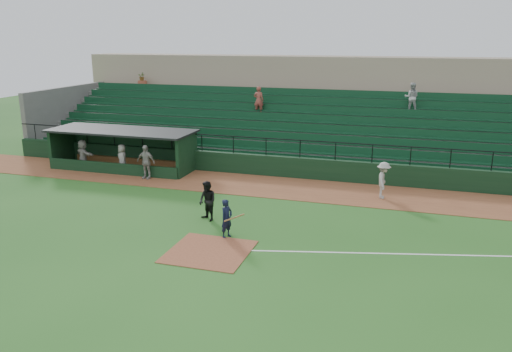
% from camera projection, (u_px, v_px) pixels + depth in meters
% --- Properties ---
extents(ground, '(90.00, 90.00, 0.00)m').
position_uv_depth(ground, '(219.00, 242.00, 20.26)').
color(ground, '#255A1D').
rests_on(ground, ground).
extents(warning_track, '(40.00, 4.00, 0.03)m').
position_uv_depth(warning_track, '(272.00, 187.00, 27.63)').
color(warning_track, brown).
rests_on(warning_track, ground).
extents(home_plate_dirt, '(3.00, 3.00, 0.03)m').
position_uv_depth(home_plate_dirt, '(209.00, 251.00, 19.33)').
color(home_plate_dirt, brown).
rests_on(home_plate_dirt, ground).
extents(foul_line, '(17.49, 4.44, 0.01)m').
position_uv_depth(foul_line, '(431.00, 255.00, 19.09)').
color(foul_line, white).
rests_on(foul_line, ground).
extents(stadium_structure, '(38.00, 13.08, 6.40)m').
position_uv_depth(stadium_structure, '(306.00, 121.00, 34.81)').
color(stadium_structure, black).
rests_on(stadium_structure, ground).
extents(dugout, '(8.90, 3.20, 2.42)m').
position_uv_depth(dugout, '(127.00, 146.00, 31.49)').
color(dugout, black).
rests_on(dugout, ground).
extents(batter_at_plate, '(1.08, 0.71, 1.60)m').
position_uv_depth(batter_at_plate, '(227.00, 219.00, 20.53)').
color(batter_at_plate, black).
rests_on(batter_at_plate, ground).
extents(umpire, '(1.08, 1.02, 1.77)m').
position_uv_depth(umpire, '(207.00, 201.00, 22.42)').
color(umpire, black).
rests_on(umpire, ground).
extents(runner, '(0.71, 1.20, 1.84)m').
position_uv_depth(runner, '(383.00, 180.00, 25.45)').
color(runner, '#ABA5A0').
rests_on(runner, warning_track).
extents(dugout_player_a, '(1.17, 0.55, 1.94)m').
position_uv_depth(dugout_player_a, '(146.00, 162.00, 28.92)').
color(dugout_player_a, '#9D9993').
rests_on(dugout_player_a, warning_track).
extents(dugout_player_b, '(0.96, 0.98, 1.70)m').
position_uv_depth(dugout_player_b, '(122.00, 158.00, 30.28)').
color(dugout_player_b, '#ABA5A0').
rests_on(dugout_player_b, warning_track).
extents(dugout_player_c, '(1.76, 1.25, 1.83)m').
position_uv_depth(dugout_player_c, '(83.00, 155.00, 30.93)').
color(dugout_player_c, gray).
rests_on(dugout_player_c, warning_track).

